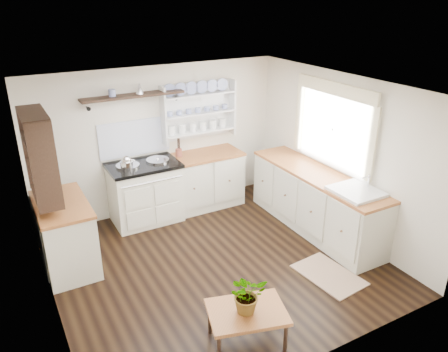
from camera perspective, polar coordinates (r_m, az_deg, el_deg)
The scene contains 19 objects.
floor at distance 5.87m, azimuth -0.94°, elevation -11.24°, with size 4.00×3.80×0.01m, color black.
wall_back at distance 6.93m, azimuth -8.45°, elevation 4.69°, with size 4.00×0.02×2.30m, color silver.
wall_right at distance 6.42m, azimuth 14.96°, elevation 2.62°, with size 0.02×3.80×2.30m, color silver.
wall_left at distance 4.81m, azimuth -22.68°, elevation -5.58°, with size 0.02×3.80×2.30m, color silver.
ceiling at distance 4.95m, azimuth -1.12°, elevation 11.31°, with size 4.00×3.80×0.01m, color white.
window at distance 6.36m, azimuth 14.08°, elevation 6.47°, with size 0.08×1.55×1.22m.
aga_cooker at distance 6.77m, azimuth -10.25°, elevation -2.05°, with size 1.05×0.73×0.97m.
back_cabinets at distance 7.14m, azimuth -2.77°, elevation -0.46°, with size 1.27×0.63×0.90m.
right_cabinets at distance 6.56m, azimuth 11.84°, elevation -3.18°, with size 0.62×2.43×0.90m.
belfast_sink at distance 5.94m, azimuth 16.75°, elevation -2.98°, with size 0.55×0.60×0.45m.
left_cabinets at distance 5.94m, azimuth -20.00°, elevation -7.11°, with size 0.62×1.13×0.90m.
plate_rack at distance 7.03m, azimuth -3.54°, elevation 8.60°, with size 1.20×0.22×0.90m.
high_shelf at distance 6.49m, azimuth -11.78°, elevation 10.16°, with size 1.50×0.29×0.16m.
left_shelving at distance 5.49m, azimuth -22.96°, elevation 2.51°, with size 0.28×0.80×1.05m, color black.
kettle at distance 6.37m, azimuth -12.62°, elevation 1.62°, with size 0.18×0.18×0.22m, color silver, non-canonical shape.
utensil_crock at distance 6.88m, azimuth -5.93°, elevation 3.06°, with size 0.10×0.10×0.12m, color #974837.
center_table at distance 4.52m, azimuth 3.00°, elevation -17.58°, with size 0.88×0.73×0.41m.
potted_plant at distance 4.36m, azimuth 3.07°, elevation -15.13°, with size 0.36×0.31×0.40m, color #3F7233.
floor_rug at distance 5.79m, azimuth 13.53°, elevation -12.45°, with size 0.55×0.85×0.02m, color #87664F.
Camera 1 is at (-2.26, -4.28, 3.31)m, focal length 35.00 mm.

